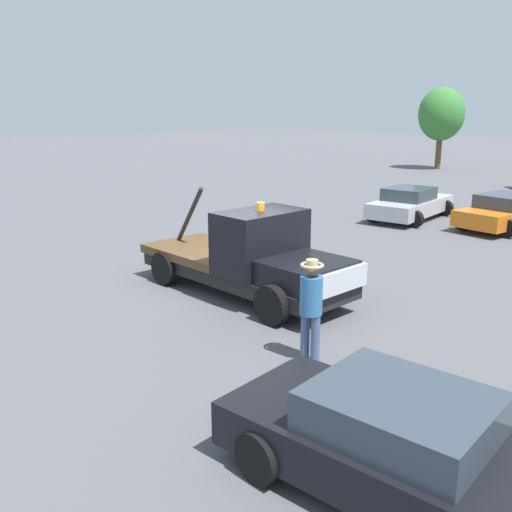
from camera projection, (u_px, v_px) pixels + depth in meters
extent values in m
plane|color=#545459|center=(243.00, 293.00, 14.39)|extent=(160.00, 160.00, 0.00)
cube|color=black|center=(242.00, 273.00, 14.25)|extent=(5.94, 1.99, 0.35)
cube|color=black|center=(307.00, 273.00, 12.65)|extent=(1.68, 1.84, 0.55)
cube|color=silver|center=(338.00, 282.00, 12.04)|extent=(0.14, 1.92, 0.50)
cube|color=black|center=(261.00, 241.00, 13.57)|extent=(1.33, 2.15, 1.47)
cube|color=brown|center=(205.00, 251.00, 15.22)|extent=(2.98, 2.17, 0.22)
cylinder|color=black|center=(190.00, 215.00, 15.43)|extent=(1.19, 0.13, 1.63)
cylinder|color=orange|center=(261.00, 207.00, 13.36)|extent=(0.18, 0.18, 0.20)
cylinder|color=black|center=(332.00, 285.00, 13.52)|extent=(0.88, 0.26, 0.88)
cylinder|color=black|center=(272.00, 305.00, 12.17)|extent=(0.88, 0.26, 0.88)
cylinder|color=black|center=(223.00, 255.00, 16.30)|extent=(0.88, 0.26, 0.88)
cylinder|color=black|center=(165.00, 268.00, 14.94)|extent=(0.88, 0.26, 0.88)
cube|color=black|center=(417.00, 462.00, 6.63)|extent=(5.00, 2.44, 0.60)
cube|color=#333D47|center=(401.00, 412.00, 6.64)|extent=(2.20, 1.91, 0.50)
cylinder|color=black|center=(339.00, 401.00, 8.39)|extent=(0.68, 0.22, 0.68)
cylinder|color=black|center=(259.00, 457.00, 7.04)|extent=(0.68, 0.22, 0.68)
cylinder|color=#475B84|center=(315.00, 339.00, 10.38)|extent=(0.17, 0.17, 0.90)
cylinder|color=#475B84|center=(305.00, 335.00, 10.52)|extent=(0.17, 0.17, 0.90)
cylinder|color=teal|center=(311.00, 295.00, 10.25)|extent=(0.41, 0.41, 0.71)
sphere|color=brown|center=(312.00, 270.00, 10.13)|extent=(0.24, 0.24, 0.24)
torus|color=tan|center=(312.00, 265.00, 10.11)|extent=(0.43, 0.43, 0.06)
cylinder|color=tan|center=(312.00, 263.00, 10.09)|extent=(0.22, 0.22, 0.11)
cube|color=#B7B7BC|center=(410.00, 206.00, 23.74)|extent=(2.55, 4.88, 0.60)
cube|color=#333D47|center=(409.00, 194.00, 23.43)|extent=(1.93, 2.18, 0.50)
cylinder|color=black|center=(406.00, 204.00, 25.53)|extent=(0.68, 0.22, 0.68)
cylinder|color=black|center=(445.00, 208.00, 24.45)|extent=(0.68, 0.22, 0.68)
cylinder|color=black|center=(373.00, 214.00, 23.14)|extent=(0.68, 0.22, 0.68)
cylinder|color=black|center=(415.00, 219.00, 22.05)|extent=(0.68, 0.22, 0.68)
cube|color=orange|center=(508.00, 214.00, 21.90)|extent=(2.31, 4.94, 0.60)
cube|color=#333D47|center=(506.00, 201.00, 21.62)|extent=(1.83, 2.16, 0.50)
cylinder|color=black|center=(508.00, 212.00, 23.59)|extent=(0.68, 0.22, 0.68)
cylinder|color=black|center=(463.00, 221.00, 21.67)|extent=(0.68, 0.22, 0.68)
cylinder|color=black|center=(507.00, 229.00, 20.31)|extent=(0.68, 0.22, 0.68)
cylinder|color=brown|center=(438.00, 155.00, 43.00)|extent=(0.42, 0.42, 2.10)
ellipsoid|color=#387A33|center=(441.00, 114.00, 42.24)|extent=(3.36, 3.36, 3.90)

